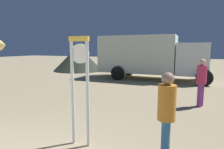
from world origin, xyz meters
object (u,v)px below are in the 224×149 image
object	(u,v)px
dome_tent	(78,58)
person_near_clock	(166,113)
person_distant	(201,80)
standing_clock	(80,80)
box_truck_near	(149,55)
box_truck_far	(141,53)

from	to	relation	value
dome_tent	person_near_clock	bearing A→B (deg)	-50.28
person_distant	person_near_clock	bearing A→B (deg)	-99.14
person_near_clock	dome_tent	world-z (taller)	dome_tent
person_near_clock	standing_clock	bearing A→B (deg)	-177.90
person_distant	dome_tent	xyz separation A→B (m)	(-10.32, 7.66, 0.17)
standing_clock	box_truck_near	world-z (taller)	box_truck_near
standing_clock	dome_tent	bearing A→B (deg)	124.04
person_near_clock	dome_tent	size ratio (longest dim) A/B	0.37
standing_clock	person_distant	size ratio (longest dim) A/B	1.36
person_distant	box_truck_far	distance (m)	15.57
dome_tent	standing_clock	bearing A→B (deg)	-55.96
box_truck_near	dome_tent	bearing A→B (deg)	162.67
box_truck_near	box_truck_far	bearing A→B (deg)	108.61
person_distant	box_truck_near	world-z (taller)	box_truck_near
box_truck_far	dome_tent	xyz separation A→B (m)	(-4.19, -6.64, -0.40)
standing_clock	dome_tent	size ratio (longest dim) A/B	0.51
box_truck_near	box_truck_far	distance (m)	9.37
person_distant	box_truck_near	distance (m)	6.30
standing_clock	dome_tent	xyz separation A→B (m)	(-7.92, 11.72, -0.29)
person_near_clock	box_truck_near	xyz separation A→B (m)	(-2.50, 9.41, 0.66)
person_near_clock	box_truck_far	distance (m)	19.11
person_distant	box_truck_far	xyz separation A→B (m)	(-6.13, 14.30, 0.58)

